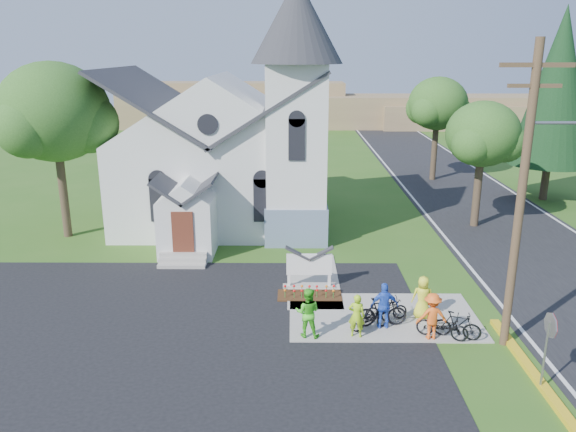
{
  "coord_description": "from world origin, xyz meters",
  "views": [
    {
      "loc": [
        -1.95,
        -18.67,
        9.59
      ],
      "look_at": [
        -2.1,
        5.0,
        2.62
      ],
      "focal_mm": 35.0,
      "sensor_mm": 36.0,
      "label": 1
    }
  ],
  "objects_px": {
    "cyclist_1": "(308,312)",
    "bike_2": "(386,309)",
    "cyclist_4": "(423,297)",
    "cyclist_2": "(384,306)",
    "cyclist_3": "(432,316)",
    "bike_1": "(381,312)",
    "church_sign": "(309,265)",
    "bike_0": "(371,318)",
    "utility_pole": "(524,190)",
    "stop_sign": "(549,335)",
    "bike_3": "(457,325)",
    "cyclist_0": "(357,315)",
    "bike_4": "(442,326)"
  },
  "relations": [
    {
      "from": "cyclist_1",
      "to": "cyclist_4",
      "type": "relative_size",
      "value": 1.1
    },
    {
      "from": "bike_1",
      "to": "bike_3",
      "type": "bearing_deg",
      "value": -115.57
    },
    {
      "from": "church_sign",
      "to": "bike_0",
      "type": "distance_m",
      "value": 4.33
    },
    {
      "from": "bike_1",
      "to": "bike_2",
      "type": "height_order",
      "value": "bike_1"
    },
    {
      "from": "cyclist_2",
      "to": "cyclist_4",
      "type": "relative_size",
      "value": 1.05
    },
    {
      "from": "church_sign",
      "to": "cyclist_3",
      "type": "relative_size",
      "value": 1.32
    },
    {
      "from": "utility_pole",
      "to": "bike_2",
      "type": "bearing_deg",
      "value": 156.32
    },
    {
      "from": "cyclist_3",
      "to": "church_sign",
      "type": "bearing_deg",
      "value": -51.72
    },
    {
      "from": "bike_1",
      "to": "bike_4",
      "type": "bearing_deg",
      "value": -120.05
    },
    {
      "from": "bike_2",
      "to": "cyclist_3",
      "type": "relative_size",
      "value": 0.97
    },
    {
      "from": "utility_pole",
      "to": "cyclist_2",
      "type": "bearing_deg",
      "value": 165.17
    },
    {
      "from": "cyclist_1",
      "to": "cyclist_2",
      "type": "relative_size",
      "value": 1.04
    },
    {
      "from": "stop_sign",
      "to": "bike_1",
      "type": "height_order",
      "value": "stop_sign"
    },
    {
      "from": "bike_1",
      "to": "bike_0",
      "type": "bearing_deg",
      "value": 111.86
    },
    {
      "from": "cyclist_1",
      "to": "bike_2",
      "type": "xyz_separation_m",
      "value": [
        2.93,
        1.24,
        -0.47
      ]
    },
    {
      "from": "bike_3",
      "to": "cyclist_4",
      "type": "xyz_separation_m",
      "value": [
        -0.86,
        1.57,
        0.33
      ]
    },
    {
      "from": "cyclist_4",
      "to": "cyclist_2",
      "type": "bearing_deg",
      "value": 36.5
    },
    {
      "from": "cyclist_2",
      "to": "bike_3",
      "type": "distance_m",
      "value": 2.55
    },
    {
      "from": "church_sign",
      "to": "cyclist_0",
      "type": "xyz_separation_m",
      "value": [
        1.51,
        -4.28,
        -0.19
      ]
    },
    {
      "from": "stop_sign",
      "to": "bike_4",
      "type": "relative_size",
      "value": 1.4
    },
    {
      "from": "bike_2",
      "to": "church_sign",
      "type": "bearing_deg",
      "value": 31.35
    },
    {
      "from": "bike_1",
      "to": "cyclist_4",
      "type": "height_order",
      "value": "cyclist_4"
    },
    {
      "from": "cyclist_1",
      "to": "bike_2",
      "type": "distance_m",
      "value": 3.21
    },
    {
      "from": "bike_1",
      "to": "bike_2",
      "type": "bearing_deg",
      "value": -33.03
    },
    {
      "from": "utility_pole",
      "to": "stop_sign",
      "type": "height_order",
      "value": "utility_pole"
    },
    {
      "from": "cyclist_0",
      "to": "bike_2",
      "type": "relative_size",
      "value": 0.97
    },
    {
      "from": "utility_pole",
      "to": "bike_0",
      "type": "height_order",
      "value": "utility_pole"
    },
    {
      "from": "stop_sign",
      "to": "bike_4",
      "type": "bearing_deg",
      "value": 125.96
    },
    {
      "from": "bike_0",
      "to": "cyclist_2",
      "type": "bearing_deg",
      "value": -100.51
    },
    {
      "from": "bike_2",
      "to": "stop_sign",
      "type": "bearing_deg",
      "value": -149.22
    },
    {
      "from": "cyclist_0",
      "to": "bike_4",
      "type": "height_order",
      "value": "cyclist_0"
    },
    {
      "from": "utility_pole",
      "to": "church_sign",
      "type": "bearing_deg",
      "value": 144.4
    },
    {
      "from": "cyclist_1",
      "to": "cyclist_3",
      "type": "xyz_separation_m",
      "value": [
        4.26,
        -0.13,
        -0.06
      ]
    },
    {
      "from": "church_sign",
      "to": "cyclist_3",
      "type": "bearing_deg",
      "value": -47.21
    },
    {
      "from": "church_sign",
      "to": "cyclist_2",
      "type": "relative_size",
      "value": 1.29
    },
    {
      "from": "stop_sign",
      "to": "cyclist_1",
      "type": "relative_size",
      "value": 1.39
    },
    {
      "from": "cyclist_4",
      "to": "cyclist_1",
      "type": "bearing_deg",
      "value": 27.32
    },
    {
      "from": "church_sign",
      "to": "stop_sign",
      "type": "bearing_deg",
      "value": -48.12
    },
    {
      "from": "church_sign",
      "to": "bike_0",
      "type": "relative_size",
      "value": 1.38
    },
    {
      "from": "bike_3",
      "to": "cyclist_4",
      "type": "distance_m",
      "value": 1.82
    },
    {
      "from": "bike_0",
      "to": "bike_2",
      "type": "distance_m",
      "value": 0.99
    },
    {
      "from": "bike_0",
      "to": "bike_1",
      "type": "distance_m",
      "value": 0.48
    },
    {
      "from": "cyclist_3",
      "to": "bike_1",
      "type": "bearing_deg",
      "value": -33.17
    },
    {
      "from": "cyclist_1",
      "to": "bike_3",
      "type": "height_order",
      "value": "cyclist_1"
    },
    {
      "from": "utility_pole",
      "to": "bike_2",
      "type": "distance_m",
      "value": 6.46
    },
    {
      "from": "cyclist_0",
      "to": "bike_2",
      "type": "bearing_deg",
      "value": -123.48
    },
    {
      "from": "cyclist_4",
      "to": "church_sign",
      "type": "bearing_deg",
      "value": -25.74
    },
    {
      "from": "church_sign",
      "to": "cyclist_4",
      "type": "distance_m",
      "value": 4.99
    },
    {
      "from": "stop_sign",
      "to": "bike_1",
      "type": "relative_size",
      "value": 1.33
    },
    {
      "from": "utility_pole",
      "to": "bike_4",
      "type": "bearing_deg",
      "value": 171.89
    }
  ]
}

